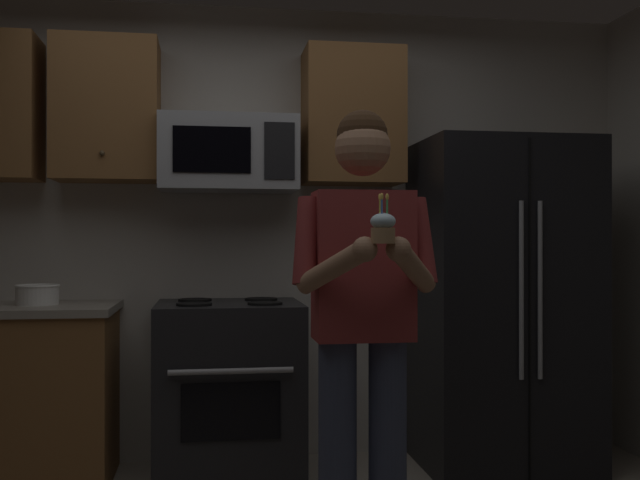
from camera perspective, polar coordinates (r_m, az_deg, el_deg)
name	(u,v)px	position (r m, az deg, el deg)	size (l,w,h in m)	color
wall_back	(253,232)	(4.35, -5.18, 0.62)	(4.40, 0.10, 2.60)	beige
oven_range	(229,389)	(4.02, -7.01, -11.33)	(0.76, 0.70, 0.93)	black
microwave	(228,154)	(4.09, -7.05, 6.55)	(0.74, 0.41, 0.40)	#9EA0A5
refrigerator	(502,304)	(4.24, 13.79, -4.77)	(0.90, 0.75, 1.80)	black
cabinet_row_upper	(121,111)	(4.20, -15.04, 9.55)	(2.78, 0.36, 0.76)	brown
bowl_large_white	(37,294)	(4.09, -20.90, -3.90)	(0.22, 0.22, 0.10)	white
person	(363,305)	(2.90, 3.35, -5.04)	(0.60, 0.48, 1.76)	#383F59
cupcake	(383,227)	(2.57, 4.87, 0.97)	(0.09, 0.09, 0.17)	#A87F56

